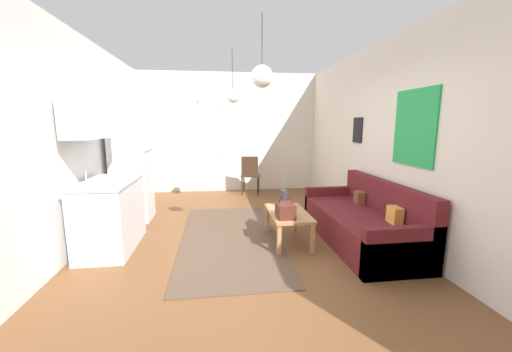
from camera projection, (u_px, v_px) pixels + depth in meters
ground_plane at (244, 258)px, 3.86m from camera, size 4.84×8.19×0.10m
wall_back at (229, 133)px, 7.36m from camera, size 4.44×0.13×2.85m
wall_right at (410, 141)px, 3.88m from camera, size 0.12×7.79×2.85m
wall_left at (48, 144)px, 3.33m from camera, size 0.12×7.79×2.85m
area_rug at (230, 237)px, 4.40m from camera, size 1.38×3.04×0.01m
couch at (364, 223)px, 4.22m from camera, size 0.90×2.15×0.86m
coffee_table at (288, 216)px, 4.20m from camera, size 0.52×0.95×0.44m
bamboo_vase at (284, 198)px, 4.42m from camera, size 0.11×0.11×0.47m
handbag at (285, 210)px, 3.92m from camera, size 0.23×0.29×0.30m
refrigerator at (132, 168)px, 5.12m from camera, size 0.61×0.61×1.79m
kitchen_counter at (106, 193)px, 3.92m from camera, size 0.63×1.17×2.03m
accent_chair at (250, 173)px, 6.98m from camera, size 0.49×0.48×0.91m
pendant_lamp_near at (262, 76)px, 3.40m from camera, size 0.25×0.25×0.80m
pendant_lamp_far at (233, 96)px, 4.96m from camera, size 0.21×0.21×0.87m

